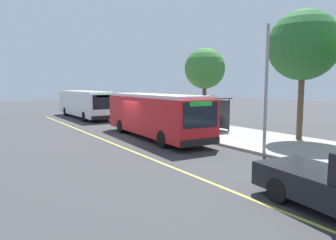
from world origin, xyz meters
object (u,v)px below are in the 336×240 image
at_px(transit_bus_second, 84,103).
at_px(pedestrian_commuter, 187,116).
at_px(transit_bus_main, 154,114).
at_px(waiting_bench, 210,123).
at_px(route_sign_post, 212,110).

distance_m(transit_bus_second, pedestrian_commuter, 14.66).
xyz_separation_m(transit_bus_main, pedestrian_commuter, (-1.57, 3.84, -0.50)).
relative_size(transit_bus_main, waiting_bench, 6.77).
bearing_deg(pedestrian_commuter, transit_bus_main, -67.77).
bearing_deg(waiting_bench, route_sign_post, -38.21).
distance_m(route_sign_post, pedestrian_commuter, 4.35).
bearing_deg(route_sign_post, transit_bus_second, -171.69).
distance_m(transit_bus_main, route_sign_post, 3.87).
bearing_deg(waiting_bench, transit_bus_second, -162.14).
bearing_deg(transit_bus_main, waiting_bench, 93.65).
bearing_deg(transit_bus_main, transit_bus_second, 179.31).
distance_m(waiting_bench, route_sign_post, 3.93).
xyz_separation_m(transit_bus_main, waiting_bench, (-0.33, 5.16, -0.98)).
height_order(transit_bus_second, route_sign_post, same).
bearing_deg(waiting_bench, pedestrian_commuter, -133.33).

